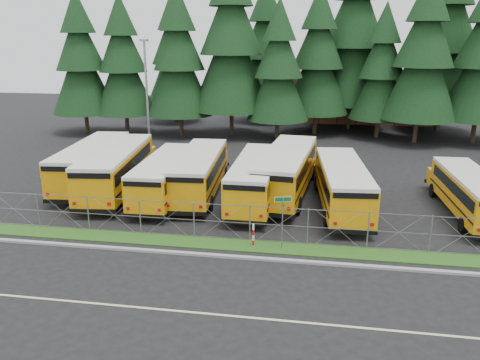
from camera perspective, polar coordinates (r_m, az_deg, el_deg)
name	(u,v)px	position (r m, az deg, el deg)	size (l,w,h in m)	color
ground	(270,235)	(25.70, 3.72, -6.65)	(120.00, 120.00, 0.00)	black
curb	(264,259)	(22.88, 2.97, -9.60)	(50.00, 0.25, 0.12)	gray
grass_verge	(267,247)	(24.14, 3.33, -8.19)	(50.00, 1.40, 0.06)	#163E11
road_lane_line	(250,318)	(18.68, 1.26, -16.42)	(50.00, 0.12, 0.01)	beige
chainlink_fence	(269,224)	(24.39, 3.54, -5.43)	(44.00, 0.10, 2.00)	gray
brick_building	(346,95)	(63.99, 12.75, 10.06)	(22.00, 10.00, 6.00)	brown
bus_0	(94,164)	(35.29, -17.33, 1.83)	(2.74, 11.61, 3.04)	orange
bus_1	(118,170)	(33.27, -14.60, 1.23)	(2.82, 11.94, 3.13)	orange
bus_2	(167,177)	(31.39, -8.91, 0.33)	(2.51, 10.64, 2.79)	orange
bus_3	(200,173)	(31.73, -4.89, 0.80)	(2.65, 11.21, 2.94)	orange
bus_4	(256,180)	(30.22, 2.01, -0.01)	(2.62, 11.09, 2.91)	orange
bus_5	(287,172)	(31.66, 5.78, 0.96)	(2.86, 12.11, 3.18)	orange
bus_6	(341,186)	(29.71, 12.25, -0.70)	(2.62, 11.09, 2.91)	orange
bus_east	(467,194)	(31.10, 25.98, -1.55)	(2.36, 10.01, 2.63)	orange
street_sign	(283,212)	(23.28, 5.22, -3.86)	(0.82, 0.54, 2.81)	gray
striped_bollard	(253,235)	(24.10, 1.62, -6.73)	(0.11, 0.11, 1.20)	#B20C0C
light_standard	(147,95)	(42.04, -11.27, 10.14)	(0.70, 0.35, 10.14)	gray
conifer_0	(81,63)	(54.95, -18.81, 13.35)	(6.89, 6.89, 15.24)	black
conifer_1	(123,65)	(53.49, -14.08, 13.44)	(6.71, 6.71, 14.84)	black
conifer_2	(179,63)	(50.95, -7.43, 14.01)	(7.01, 7.01, 15.49)	black
conifer_3	(231,46)	(50.67, -1.08, 16.07)	(8.56, 8.56, 18.92)	black
conifer_4	(279,71)	(48.69, 4.72, 13.15)	(6.39, 6.39, 14.12)	black
conifer_5	(318,61)	(52.22, 9.44, 14.13)	(7.11, 7.11, 15.73)	black
conifer_6	(382,72)	(51.67, 16.91, 12.54)	(6.24, 6.24, 13.80)	black
conifer_7	(423,58)	(50.12, 21.44, 13.63)	(7.53, 7.53, 16.65)	black
conifer_10	(174,58)	(59.84, -8.01, 14.55)	(7.14, 7.14, 15.78)	black
conifer_11	(266,52)	(59.63, 3.13, 15.36)	(7.78, 7.78, 17.20)	black
conifer_12	(354,39)	(56.00, 13.72, 16.37)	(9.15, 9.15, 20.23)	black
conifer_13	(447,44)	(57.57, 23.88, 14.96)	(8.70, 8.70, 19.25)	black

